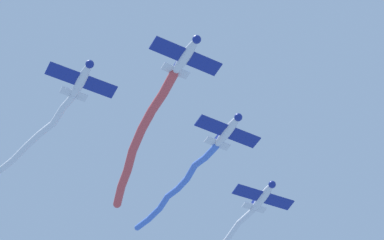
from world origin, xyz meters
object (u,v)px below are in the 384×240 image
object	(u,v)px
airplane_slot	(263,196)
airplane_left_wing	(228,131)
airplane_right_wing	(81,80)
airplane_lead	(186,56)

from	to	relation	value
airplane_slot	airplane_left_wing	bearing A→B (deg)	-47.21
airplane_left_wing	airplane_right_wing	xyz separation A→B (m)	(-7.59, -12.95, 0.30)
airplane_lead	airplane_slot	distance (m)	20.19
airplane_lead	airplane_left_wing	bearing A→B (deg)	128.50
airplane_right_wing	airplane_slot	world-z (taller)	airplane_right_wing
airplane_right_wing	airplane_lead	bearing A→B (deg)	45.71
airplane_right_wing	airplane_left_wing	bearing A→B (deg)	87.69
airplane_left_wing	airplane_slot	world-z (taller)	airplane_left_wing
airplane_lead	airplane_slot	xyz separation A→B (m)	(-4.07, 19.77, -0.30)
airplane_lead	airplane_slot	world-z (taller)	airplane_lead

